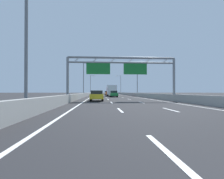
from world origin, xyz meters
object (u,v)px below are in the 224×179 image
Objects in this scene: streetlamp_right_far at (120,84)px; orange_car at (108,93)px; box_truck at (112,90)px; yellow_car at (97,96)px; streetlamp_left_mid at (84,77)px; blue_car at (109,92)px; streetlamp_left_near at (30,25)px; sign_gantry at (121,67)px; green_car at (114,94)px; streetlamp_right_mid at (136,77)px; streetlamp_left_far at (91,83)px; white_car at (106,93)px.

streetlamp_right_far is 2.25× the size of orange_car.
orange_car is 0.56× the size of box_truck.
yellow_car is (-11.07, -68.23, -4.64)m from streetlamp_right_far.
streetlamp_left_mid reaches higher than blue_car.
orange_car is at bearing 91.82° from box_truck.
sign_gantry is at bearing 64.13° from streetlamp_left_near.
streetlamp_left_mid is (-7.30, 26.34, 0.60)m from sign_gantry.
green_car reaches higher than yellow_car.
box_truck reaches higher than orange_car.
streetlamp_right_mid is (14.93, 0.00, 0.00)m from streetlamp_left_mid.
streetlamp_right_mid is at bearing -90.00° from streetlamp_right_far.
green_car is 8.75m from box_truck.
streetlamp_right_mid reaches higher than blue_car.
blue_car is (3.62, 85.47, 0.02)m from green_car.
streetlamp_left_far and streetlamp_right_far have the same top height.
streetlamp_right_mid is at bearing -87.27° from blue_car.
yellow_car is at bearing -102.01° from green_car.
yellow_car is at bearing -171.76° from sign_gantry.
streetlamp_right_mid is 2.26× the size of green_car.
streetlamp_right_far is at bearing 80.15° from box_truck.
streetlamp_right_far is 2.25× the size of yellow_car.
streetlamp_left_near reaches higher than green_car.
white_car is at bearing 90.17° from green_car.
white_car is 32.57m from box_truck.
streetlamp_right_mid is 8.15m from box_truck.
box_truck is at bearing -177.70° from streetlamp_right_mid.
streetlamp_left_near is 2.25× the size of yellow_car.
white_car is at bearing 90.28° from box_truck.
sign_gantry is 38.11m from orange_car.
sign_gantry is 102.97m from blue_car.
sign_gantry is 68.16m from streetlamp_right_far.
white_car is at bearing -94.84° from blue_car.
sign_gantry is 16.74m from streetlamp_left_near.
orange_car is 38.55m from yellow_car.
streetlamp_right_mid reaches higher than box_truck.
streetlamp_right_mid is 1.00× the size of streetlamp_right_far.
blue_car is (-3.65, 35.09, -4.61)m from streetlamp_right_far.
green_car is at bearing -49.59° from streetlamp_left_mid.
streetlamp_left_mid is at bearing 177.83° from box_truck.
streetlamp_right_mid is 2.25× the size of orange_car.
blue_car reaches higher than yellow_car.
streetlamp_right_mid reaches higher than yellow_car.
white_car is (-7.40, 32.26, -4.64)m from streetlamp_right_mid.
streetlamp_right_far is at bearing -84.06° from blue_car.
sign_gantry is 5.33m from yellow_car.
green_car is (-7.27, -9.00, -4.63)m from streetlamp_right_mid.
streetlamp_left_far is 12.71m from white_car.
orange_car is (7.32, 11.56, -4.63)m from streetlamp_left_mid.
box_truck is (-7.24, -0.29, -3.72)m from streetlamp_right_mid.
streetlamp_right_mid is at bearing 73.84° from sign_gantry.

